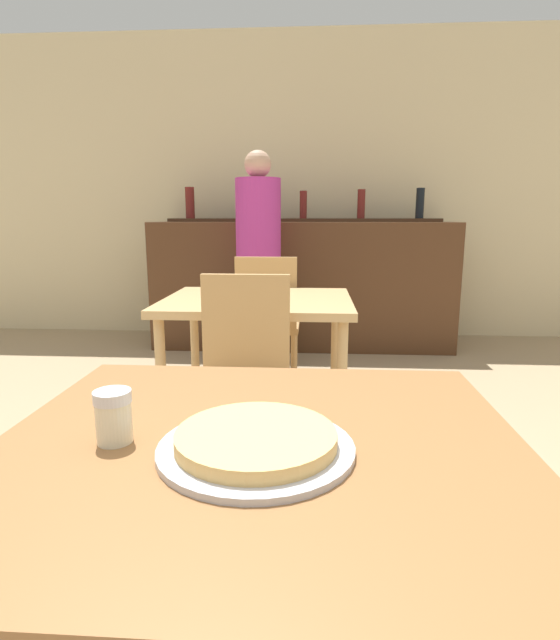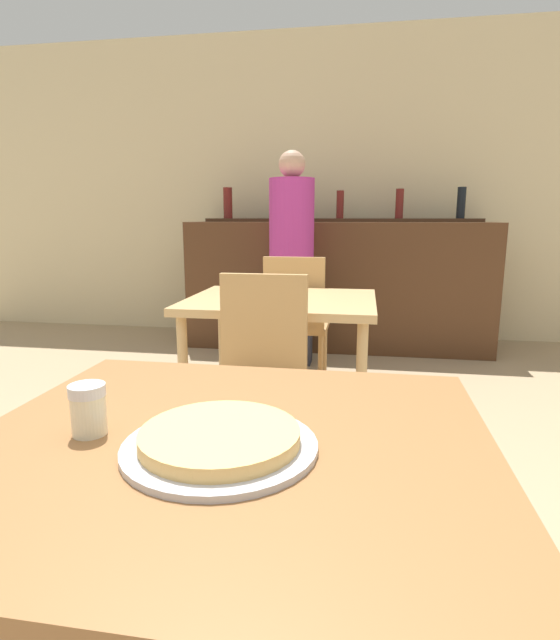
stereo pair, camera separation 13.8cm
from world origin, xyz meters
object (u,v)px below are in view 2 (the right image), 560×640
object	(u,v)px
cheese_shaker	(88,409)
person_standing	(292,252)
chair_far_side_back	(296,316)
chair_far_side_front	(259,367)
pizza_tray	(221,441)

from	to	relation	value
cheese_shaker	person_standing	distance (m)	3.03
chair_far_side_back	person_standing	world-z (taller)	person_standing
chair_far_side_front	pizza_tray	world-z (taller)	chair_far_side_front
pizza_tray	cheese_shaker	bearing A→B (deg)	175.13
chair_far_side_back	person_standing	distance (m)	0.77
cheese_shaker	chair_far_side_front	bearing A→B (deg)	87.57
chair_far_side_back	pizza_tray	world-z (taller)	chair_far_side_back
pizza_tray	chair_far_side_front	bearing A→B (deg)	99.06
chair_far_side_front	cheese_shaker	world-z (taller)	chair_far_side_front
chair_far_side_back	cheese_shaker	distance (m)	2.37
chair_far_side_back	person_standing	bearing A→B (deg)	-79.24
chair_far_side_front	pizza_tray	bearing A→B (deg)	-80.94
pizza_tray	cheese_shaker	size ratio (longest dim) A/B	3.54
chair_far_side_back	cheese_shaker	xyz separation A→B (m)	(-0.05, -2.35, 0.29)
pizza_tray	person_standing	distance (m)	3.07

